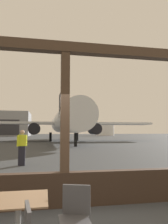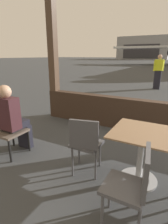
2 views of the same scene
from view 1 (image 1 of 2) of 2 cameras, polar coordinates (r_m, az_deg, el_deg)
ground_plane at (r=44.87m, az=-9.97°, el=-7.36°), size 220.00×220.00×0.00m
window_frame at (r=4.87m, az=-5.26°, el=-9.68°), size 7.31×0.24×3.75m
dining_table at (r=3.32m, az=-17.42°, el=-26.60°), size 0.79×0.79×0.75m
cafe_chair_aisle_left at (r=3.22m, az=-2.38°, el=-25.56°), size 0.48×0.48×0.89m
airplane at (r=35.45m, az=-4.96°, el=-2.48°), size 31.35×30.61×10.33m
ground_crew_worker at (r=10.96m, az=-16.41°, el=-9.05°), size 0.47×0.39×1.74m
distant_hangar at (r=89.16m, az=-20.95°, el=-3.09°), size 20.31×17.75×9.20m
fuel_storage_tank at (r=89.64m, az=5.73°, el=-4.74°), size 7.50×7.50×5.08m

